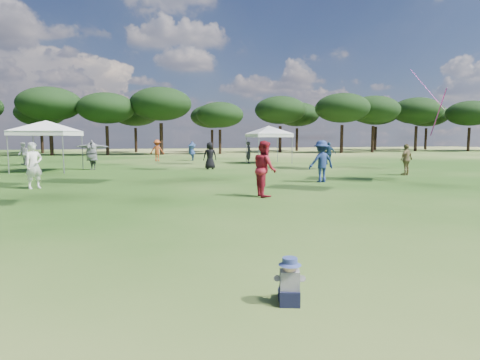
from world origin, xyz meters
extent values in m
cylinder|color=black|center=(-8.39, 45.81, 1.73)|extent=(0.40, 0.40, 3.46)
ellipsoid|color=black|center=(-8.39, 45.81, 5.54)|extent=(6.73, 6.73, 3.63)
cylinder|color=black|center=(-2.58, 44.63, 1.61)|extent=(0.37, 0.37, 3.21)
ellipsoid|color=black|center=(-2.58, 44.63, 5.14)|extent=(6.24, 6.24, 3.36)
cylinder|color=black|center=(3.26, 44.18, 1.78)|extent=(0.41, 0.41, 3.56)
ellipsoid|color=black|center=(3.26, 44.18, 5.69)|extent=(6.91, 6.91, 3.73)
cylinder|color=black|center=(10.19, 44.51, 1.44)|extent=(0.33, 0.33, 2.88)
ellipsoid|color=black|center=(10.19, 44.51, 4.61)|extent=(5.60, 5.60, 3.02)
cylinder|color=black|center=(18.96, 46.98, 1.72)|extent=(0.39, 0.39, 3.44)
ellipsoid|color=black|center=(18.96, 46.98, 5.51)|extent=(6.69, 6.69, 3.60)
cylinder|color=black|center=(25.77, 43.05, 1.77)|extent=(0.40, 0.40, 3.53)
ellipsoid|color=black|center=(25.77, 43.05, 5.65)|extent=(6.86, 6.86, 3.70)
cylinder|color=black|center=(30.65, 43.46, 1.73)|extent=(0.40, 0.40, 3.47)
ellipsoid|color=black|center=(30.65, 43.46, 5.55)|extent=(6.74, 6.74, 3.63)
cylinder|color=black|center=(39.22, 45.46, 1.79)|extent=(0.41, 0.41, 3.57)
ellipsoid|color=black|center=(39.22, 45.46, 5.72)|extent=(6.94, 6.94, 3.74)
cylinder|color=black|center=(46.34, 43.12, 1.68)|extent=(0.38, 0.38, 3.35)
ellipsoid|color=black|center=(46.34, 43.12, 5.37)|extent=(6.51, 6.51, 3.51)
cylinder|color=black|center=(-10.52, 53.31, 1.56)|extent=(0.36, 0.36, 3.11)
ellipsoid|color=black|center=(-10.52, 53.31, 4.98)|extent=(6.05, 6.05, 3.26)
cylinder|color=black|center=(0.83, 52.52, 1.60)|extent=(0.37, 0.37, 3.20)
ellipsoid|color=black|center=(0.83, 52.52, 5.12)|extent=(6.21, 6.21, 3.35)
cylinder|color=black|center=(10.82, 51.34, 1.50)|extent=(0.34, 0.34, 2.99)
ellipsoid|color=black|center=(10.82, 51.34, 4.79)|extent=(5.81, 5.81, 3.13)
cylinder|color=black|center=(23.62, 51.75, 1.66)|extent=(0.38, 0.38, 3.31)
ellipsoid|color=black|center=(23.62, 51.75, 5.30)|extent=(6.43, 6.43, 3.47)
cylinder|color=black|center=(37.30, 52.12, 1.82)|extent=(0.42, 0.42, 3.64)
ellipsoid|color=black|center=(37.30, 52.12, 5.82)|extent=(7.06, 7.06, 3.81)
cylinder|color=black|center=(46.40, 51.51, 1.73)|extent=(0.40, 0.40, 3.46)
ellipsoid|color=black|center=(46.40, 51.51, 5.53)|extent=(6.72, 6.72, 3.62)
cylinder|color=gray|center=(-7.18, 21.96, 1.11)|extent=(0.06, 0.06, 2.21)
cylinder|color=gray|center=(-4.38, 21.21, 1.11)|extent=(0.06, 0.06, 2.21)
cylinder|color=gray|center=(-6.43, 24.76, 1.11)|extent=(0.06, 0.06, 2.21)
cylinder|color=gray|center=(-3.63, 24.01, 1.11)|extent=(0.06, 0.06, 2.21)
cube|color=white|center=(-5.40, 22.98, 2.16)|extent=(3.75, 3.75, 0.25)
pyramid|color=white|center=(-5.40, 22.98, 2.89)|extent=(6.01, 6.01, 0.60)
cylinder|color=gray|center=(8.05, 24.93, 1.07)|extent=(0.06, 0.06, 2.13)
cylinder|color=gray|center=(10.68, 24.99, 1.07)|extent=(0.06, 0.06, 2.13)
cylinder|color=gray|center=(7.98, 27.56, 1.07)|extent=(0.06, 0.06, 2.13)
cylinder|color=gray|center=(10.61, 27.62, 1.07)|extent=(0.06, 0.06, 2.13)
cube|color=white|center=(9.33, 26.28, 2.08)|extent=(2.86, 2.86, 0.25)
pyramid|color=white|center=(9.33, 26.28, 2.81)|extent=(5.68, 5.68, 0.60)
cube|color=black|center=(0.21, 2.06, 0.09)|extent=(0.30, 0.30, 0.18)
cube|color=black|center=(0.19, 2.25, 0.05)|extent=(0.15, 0.23, 0.10)
cube|color=black|center=(0.34, 2.19, 0.05)|extent=(0.15, 0.23, 0.10)
cube|color=white|center=(0.21, 2.06, 0.29)|extent=(0.26, 0.22, 0.23)
cylinder|color=white|center=(0.10, 2.17, 0.29)|extent=(0.15, 0.24, 0.14)
cylinder|color=white|center=(0.36, 2.07, 0.29)|extent=(0.15, 0.24, 0.14)
sphere|color=#E0B293|center=(0.21, 2.06, 0.44)|extent=(0.16, 0.16, 0.16)
cone|color=#42519C|center=(0.21, 2.06, 0.48)|extent=(0.26, 0.26, 0.03)
cylinder|color=#42519C|center=(0.21, 2.06, 0.52)|extent=(0.17, 0.17, 0.07)
imported|color=black|center=(3.79, 21.88, 0.83)|extent=(0.87, 0.62, 1.65)
imported|color=navy|center=(6.79, 13.44, 0.90)|extent=(1.21, 0.75, 1.80)
imported|color=navy|center=(12.95, 23.63, 0.80)|extent=(0.98, 0.88, 1.60)
imported|color=#57575D|center=(-3.07, 23.56, 0.89)|extent=(2.22, 1.51, 1.77)
imported|color=silver|center=(-7.96, 29.58, 0.81)|extent=(0.93, 0.99, 1.61)
imported|color=maroon|center=(2.95, 10.18, 0.91)|extent=(0.74, 0.93, 1.83)
imported|color=white|center=(-4.64, 14.65, 0.88)|extent=(0.77, 0.71, 1.76)
imported|color=olive|center=(12.58, 15.11, 0.80)|extent=(1.02, 0.67, 1.61)
imported|color=#9E401A|center=(1.53, 31.29, 0.88)|extent=(1.28, 0.94, 1.77)
imported|color=#2A2A2F|center=(7.91, 26.73, 0.82)|extent=(0.56, 0.69, 1.64)
imported|color=navy|center=(4.41, 31.43, 0.82)|extent=(1.46, 2.03, 1.64)
plane|color=#B42D92|center=(11.23, 12.37, 4.00)|extent=(2.67, 2.47, 1.98)
camera|label=1|loc=(-1.65, -2.03, 1.92)|focal=30.00mm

